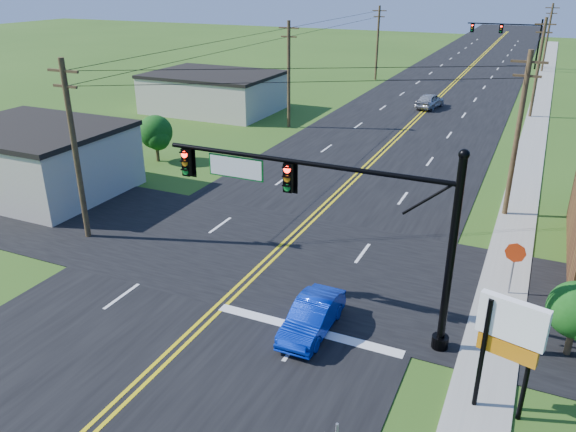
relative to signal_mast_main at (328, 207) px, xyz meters
The scene contains 19 objects.
ground 10.27m from the signal_mast_main, 118.47° to the right, with size 260.00×260.00×0.00m, color #2B4E16.
road_main 42.49m from the signal_mast_main, 95.90° to the left, with size 16.00×220.00×0.04m, color black.
road_cross 7.56m from the signal_mast_main, 137.32° to the left, with size 70.00×10.00×0.04m, color black.
sidewalk 32.93m from the signal_mast_main, 79.10° to the left, with size 2.00×160.00×0.08m, color gray.
signal_mast_main is the anchor object (origin of this frame).
signal_mast_far 72.00m from the signal_mast_main, 89.92° to the left, with size 10.98×0.60×7.48m.
cream_bldg_near 22.33m from the signal_mast_main, 164.29° to the left, with size 10.20×8.20×4.10m.
cream_bldg_far 38.12m from the signal_mast_main, 127.88° to the left, with size 12.20×9.20×3.70m.
utility_pole_left_a 13.98m from the signal_mast_main, behind, with size 1.80×0.28×9.00m.
utility_pole_left_b 30.34m from the signal_mast_main, 117.14° to the left, with size 1.80×0.28×9.00m.
utility_pole_left_c 55.74m from the signal_mast_main, 104.37° to the left, with size 1.80×0.28×9.00m.
utility_pole_right_a 15.03m from the signal_mast_main, 68.69° to the left, with size 1.80×0.28×9.00m.
utility_pole_right_b 40.37m from the signal_mast_main, 82.22° to the left, with size 1.80×0.28×9.00m.
utility_pole_right_c 70.21m from the signal_mast_main, 85.54° to the left, with size 1.80×0.28×9.00m.
tree_left 23.22m from the signal_mast_main, 142.64° to the left, with size 2.40×2.40×3.37m.
blue_car 4.23m from the signal_mast_main, 96.87° to the right, with size 1.36×3.90×1.29m, color #0829B4.
distant_car 40.26m from the signal_mast_main, 95.77° to the left, with size 1.77×4.39×1.50m, color #A2A3A7.
stop_sign 8.63m from the signal_mast_main, 37.62° to the left, with size 0.86×0.16×2.42m.
pylon_sign 7.37m from the signal_mast_main, 21.09° to the right, with size 1.96×0.74×4.00m.
Camera 1 is at (10.79, -9.55, 12.44)m, focal length 35.00 mm.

